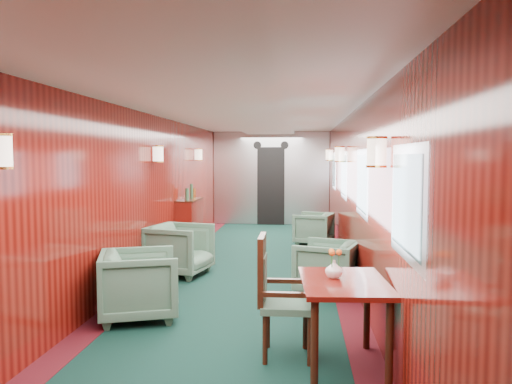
% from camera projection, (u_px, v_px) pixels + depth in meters
% --- Properties ---
extents(room, '(12.00, 12.10, 2.40)m').
position_uv_depth(room, '(246.00, 166.00, 6.98)').
color(room, '#0C2C24').
rests_on(room, ground).
extents(bulkhead, '(2.98, 0.17, 2.39)m').
position_uv_depth(bulkhead, '(271.00, 179.00, 12.88)').
color(bulkhead, silver).
rests_on(bulkhead, ground).
extents(windows_right, '(0.02, 8.60, 0.80)m').
position_uv_depth(windows_right, '(351.00, 178.00, 7.10)').
color(windows_right, silver).
rests_on(windows_right, ground).
extents(wall_sconces, '(2.97, 7.97, 0.25)m').
position_uv_depth(wall_sconces, '(250.00, 155.00, 7.53)').
color(wall_sconces, beige).
rests_on(wall_sconces, ground).
extents(dining_table, '(0.76, 1.03, 0.74)m').
position_uv_depth(dining_table, '(344.00, 295.00, 4.12)').
color(dining_table, maroon).
rests_on(dining_table, ground).
extents(side_chair, '(0.49, 0.51, 1.08)m').
position_uv_depth(side_chair, '(276.00, 291.00, 4.38)').
color(side_chair, '#1E4636').
rests_on(side_chair, ground).
extents(credenza, '(0.34, 1.07, 1.24)m').
position_uv_depth(credenza, '(190.00, 223.00, 9.50)').
color(credenza, maroon).
rests_on(credenza, ground).
extents(flower_vase, '(0.17, 0.17, 0.15)m').
position_uv_depth(flower_vase, '(334.00, 269.00, 4.18)').
color(flower_vase, white).
rests_on(flower_vase, dining_table).
extents(armchair_left_near, '(1.03, 1.02, 0.75)m').
position_uv_depth(armchair_left_near, '(139.00, 284.00, 5.42)').
color(armchair_left_near, '#1E4636').
rests_on(armchair_left_near, ground).
extents(armchair_left_far, '(1.00, 0.98, 0.76)m').
position_uv_depth(armchair_left_far, '(180.00, 250.00, 7.41)').
color(armchair_left_far, '#1E4636').
rests_on(armchair_left_far, ground).
extents(armchair_right_near, '(0.94, 0.92, 0.68)m').
position_uv_depth(armchair_right_near, '(327.00, 267.00, 6.42)').
color(armchair_right_near, '#1E4636').
rests_on(armchair_right_near, ground).
extents(armchair_right_far, '(0.88, 0.87, 0.65)m').
position_uv_depth(armchair_right_far, '(314.00, 229.00, 9.94)').
color(armchair_right_far, '#1E4636').
rests_on(armchair_right_far, ground).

